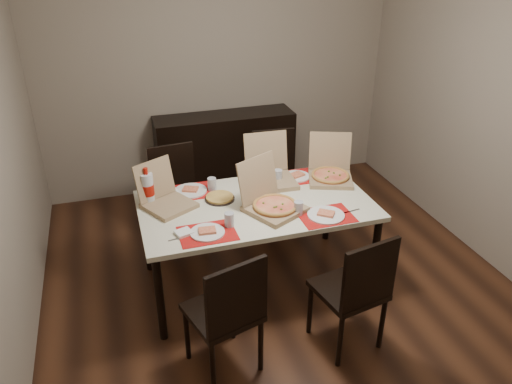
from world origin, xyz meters
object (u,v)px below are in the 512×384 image
chair_near_right (356,289)px  soda_bottle (148,189)px  chair_near_left (228,311)px  dip_bowl (255,188)px  sideboard (225,154)px  pizza_box_center (272,203)px  dining_table (256,211)px  chair_far_left (176,192)px  chair_far_right (276,174)px

chair_near_right → soda_bottle: size_ratio=3.08×
chair_near_left → dip_bowl: (0.52, 1.11, 0.25)m
sideboard → pizza_box_center: (-0.09, -1.83, 0.36)m
dining_table → pizza_box_center: 0.20m
chair_far_left → soda_bottle: soda_bottle is taller
chair_near_right → soda_bottle: 1.72m
sideboard → chair_far_right: size_ratio=1.61×
sideboard → chair_near_left: chair_near_left is taller
chair_far_left → chair_far_right: same height
chair_near_right → chair_far_left: (-0.92, 1.76, 0.00)m
dining_table → pizza_box_center: pizza_box_center is taller
chair_near_left → chair_far_left: same height
chair_near_right → soda_bottle: (-1.21, 1.16, 0.37)m
dining_table → chair_far_left: (-0.51, 0.84, -0.17)m
dip_bowl → soda_bottle: size_ratio=0.40×
sideboard → dip_bowl: (-0.11, -1.47, 0.31)m
chair_near_left → pizza_box_center: (0.54, 0.75, 0.30)m
chair_near_left → chair_near_right: 0.88m
chair_near_left → dining_table: bearing=62.5°
chair_near_right → pizza_box_center: (-0.33, 0.78, 0.30)m
chair_far_right → soda_bottle: soda_bottle is taller
chair_far_right → soda_bottle: 1.51m
soda_bottle → chair_near_right: bearing=-43.7°
soda_bottle → chair_far_right: bearing=28.1°
dining_table → chair_near_left: bearing=-117.5°
dining_table → chair_near_right: bearing=-65.5°
chair_near_left → soda_bottle: bearing=106.7°
pizza_box_center → dining_table: bearing=123.1°
chair_near_left → pizza_box_center: 0.97m
pizza_box_center → dip_bowl: 0.36m
chair_near_right → chair_near_left: bearing=177.7°
sideboard → chair_near_left: 2.66m
chair_far_left → dip_bowl: (0.57, -0.61, 0.25)m
chair_far_right → pizza_box_center: (-0.41, -1.07, 0.30)m
soda_bottle → sideboard: bearing=56.3°
sideboard → dining_table: 1.73m
dining_table → chair_near_right: chair_near_right is taller
soda_bottle → dining_table: bearing=-17.2°
sideboard → chair_far_left: size_ratio=1.61×
dining_table → chair_near_right: 1.02m
chair_far_right → chair_near_left: bearing=-117.7°
dining_table → chair_near_left: chair_near_left is taller
chair_near_left → chair_far_left: size_ratio=1.00×
soda_bottle → dip_bowl: bearing=-1.2°
sideboard → chair_near_right: (0.24, -2.62, 0.06)m
dining_table → chair_near_left: 1.01m
sideboard → soda_bottle: (-0.97, -1.45, 0.43)m
dining_table → chair_far_right: 1.07m
chair_near_right → pizza_box_center: 0.90m
dip_bowl → dining_table: bearing=-105.2°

